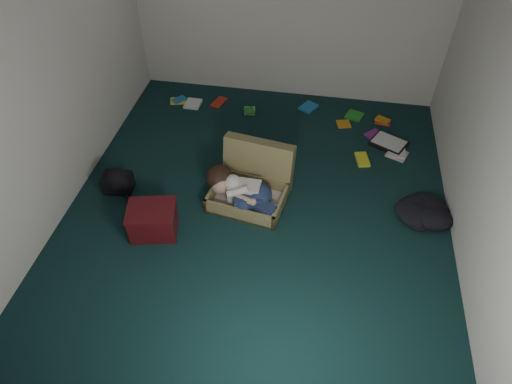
% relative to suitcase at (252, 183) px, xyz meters
% --- Properties ---
extents(floor, '(4.50, 4.50, 0.00)m').
position_rel_suitcase_xyz_m(floor, '(0.10, -0.16, -0.17)').
color(floor, '#0E2928').
rests_on(floor, ground).
extents(wall_back, '(4.50, 0.00, 4.50)m').
position_rel_suitcase_xyz_m(wall_back, '(0.10, 2.09, 1.13)').
color(wall_back, silver).
rests_on(wall_back, ground).
extents(wall_front, '(4.50, 0.00, 4.50)m').
position_rel_suitcase_xyz_m(wall_front, '(0.10, -2.41, 1.13)').
color(wall_front, silver).
rests_on(wall_front, ground).
extents(wall_left, '(0.00, 4.50, 4.50)m').
position_rel_suitcase_xyz_m(wall_left, '(-1.90, -0.16, 1.13)').
color(wall_left, silver).
rests_on(wall_left, ground).
extents(wall_right, '(0.00, 4.50, 4.50)m').
position_rel_suitcase_xyz_m(wall_right, '(2.10, -0.16, 1.13)').
color(wall_right, silver).
rests_on(wall_right, ground).
extents(suitcase, '(0.89, 0.87, 0.57)m').
position_rel_suitcase_xyz_m(suitcase, '(0.00, 0.00, 0.00)').
color(suitcase, olive).
rests_on(suitcase, floor).
extents(person, '(0.82, 0.50, 0.35)m').
position_rel_suitcase_xyz_m(person, '(-0.08, -0.18, 0.05)').
color(person, white).
rests_on(person, suitcase).
extents(maroon_bin, '(0.54, 0.46, 0.32)m').
position_rel_suitcase_xyz_m(maroon_bin, '(-0.88, -0.70, -0.01)').
color(maroon_bin, '#460E13').
rests_on(maroon_bin, floor).
extents(backpack, '(0.40, 0.33, 0.23)m').
position_rel_suitcase_xyz_m(backpack, '(-1.47, -0.19, -0.06)').
color(backpack, black).
rests_on(backpack, floor).
extents(clothing_pile, '(0.56, 0.50, 0.15)m').
position_rel_suitcase_xyz_m(clothing_pile, '(1.80, -0.03, -0.10)').
color(clothing_pile, black).
rests_on(clothing_pile, floor).
extents(paper_tray, '(0.51, 0.46, 0.06)m').
position_rel_suitcase_xyz_m(paper_tray, '(1.51, 1.13, -0.14)').
color(paper_tray, black).
rests_on(paper_tray, floor).
extents(book_scatter, '(3.14, 1.24, 0.02)m').
position_rel_suitcase_xyz_m(book_scatter, '(0.41, 1.45, -0.16)').
color(book_scatter, yellow).
rests_on(book_scatter, floor).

